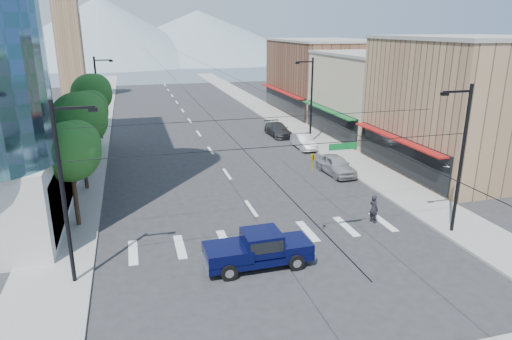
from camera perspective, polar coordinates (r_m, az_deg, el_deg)
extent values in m
plane|color=#28282B|center=(26.41, 2.78, -9.57)|extent=(160.00, 160.00, 0.00)
cube|color=gray|center=(63.59, -19.37, 5.69)|extent=(4.00, 120.00, 0.15)
cube|color=gray|center=(66.36, 1.86, 7.12)|extent=(4.00, 120.00, 0.15)
cube|color=#8C6B4C|center=(42.91, 24.81, 7.17)|extent=(12.00, 14.00, 11.00)
cube|color=tan|center=(54.37, 15.25, 8.95)|extent=(12.00, 14.00, 9.00)
cube|color=brown|center=(68.45, 8.44, 11.43)|extent=(12.00, 18.00, 10.00)
cube|color=#8C6B4C|center=(84.83, -22.30, 14.21)|extent=(4.00, 4.00, 18.00)
cone|color=gray|center=(172.46, -18.77, 16.28)|extent=(80.00, 80.00, 22.00)
cone|color=gray|center=(184.38, -7.22, 16.42)|extent=(90.00, 90.00, 18.00)
cylinder|color=black|center=(30.15, -21.69, -2.63)|extent=(0.28, 0.28, 4.55)
sphere|color=#1E501A|center=(29.42, -22.25, 2.13)|extent=(3.64, 3.64, 3.64)
sphere|color=#1E501A|center=(29.56, -21.51, 3.09)|extent=(2.86, 2.86, 2.86)
cylinder|color=black|center=(36.73, -20.74, 1.42)|extent=(0.28, 0.28, 5.11)
sphere|color=#1E501A|center=(36.09, -21.24, 5.88)|extent=(4.09, 4.09, 4.09)
sphere|color=#1E501A|center=(36.27, -20.63, 6.64)|extent=(3.21, 3.21, 3.21)
cylinder|color=black|center=(43.56, -20.00, 3.51)|extent=(0.28, 0.28, 4.55)
sphere|color=#1E501A|center=(43.05, -20.36, 6.87)|extent=(3.64, 3.64, 3.64)
sphere|color=#1E501A|center=(43.25, -19.86, 7.51)|extent=(2.86, 2.86, 2.86)
cylinder|color=black|center=(50.33, -19.53, 5.66)|extent=(0.28, 0.28, 5.11)
sphere|color=#1E501A|center=(49.87, -19.87, 8.94)|extent=(4.09, 4.09, 4.09)
sphere|color=#1E501A|center=(50.08, -19.44, 9.48)|extent=(3.21, 3.21, 3.21)
cylinder|color=black|center=(22.82, -22.92, -3.16)|extent=(0.20, 0.20, 9.00)
cylinder|color=black|center=(29.06, 24.26, 0.94)|extent=(0.20, 0.20, 9.00)
cylinder|color=black|center=(23.31, 3.77, 3.03)|extent=(21.60, 0.04, 0.04)
imported|color=gold|center=(24.11, 7.09, 0.83)|extent=(0.16, 0.20, 1.00)
cube|color=#0C6626|center=(24.59, 10.83, 2.91)|extent=(1.60, 0.06, 0.35)
cylinder|color=black|center=(52.94, -19.13, 8.39)|extent=(0.20, 0.20, 9.00)
cube|color=black|center=(52.46, -18.58, 12.89)|extent=(1.80, 0.12, 0.12)
cube|color=black|center=(52.44, -17.67, 12.86)|extent=(0.40, 0.25, 0.18)
cylinder|color=black|center=(48.51, 6.93, 8.46)|extent=(0.20, 0.20, 9.00)
cube|color=black|center=(47.71, 6.09, 13.30)|extent=(1.80, 0.12, 0.12)
cube|color=black|center=(47.43, 5.16, 13.18)|extent=(0.40, 0.25, 0.18)
cube|color=black|center=(24.22, 0.24, -10.72)|extent=(5.60, 2.11, 0.35)
cube|color=black|center=(24.61, 4.71, -9.24)|extent=(1.65, 1.95, 0.56)
cube|color=black|center=(23.90, 0.71, -8.94)|extent=(1.95, 1.90, 1.11)
cube|color=black|center=(23.86, 0.71, -8.73)|extent=(1.75, 1.93, 0.61)
cube|color=black|center=(23.65, -3.59, -10.25)|extent=(2.36, 2.06, 0.66)
cube|color=silver|center=(25.07, 6.44, -9.81)|extent=(0.15, 1.93, 0.35)
cube|color=silver|center=(23.67, -6.37, -11.55)|extent=(0.15, 1.93, 0.30)
cylinder|color=black|center=(24.00, 5.05, -11.44)|extent=(0.86, 0.32, 0.85)
cylinder|color=black|center=(25.59, 3.47, -9.46)|extent=(0.86, 0.32, 0.85)
cylinder|color=black|center=(23.08, -3.39, -12.66)|extent=(0.86, 0.32, 0.85)
cylinder|color=black|center=(24.73, -4.42, -10.49)|extent=(0.86, 0.32, 0.85)
imported|color=black|center=(30.08, 14.51, -4.72)|extent=(0.61, 0.77, 1.85)
imported|color=#A9A9AE|center=(39.20, 9.97, 0.62)|extent=(2.21, 4.87, 1.62)
imported|color=silver|center=(47.15, 5.99, 3.56)|extent=(1.63, 4.47, 1.46)
imported|color=#2E2D30|center=(52.51, 2.75, 5.07)|extent=(2.21, 5.10, 1.46)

